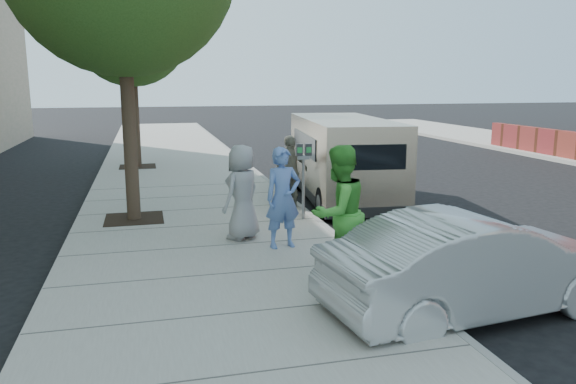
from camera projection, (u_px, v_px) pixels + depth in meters
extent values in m
plane|color=black|center=(264.00, 250.00, 10.16)|extent=(120.00, 120.00, 0.00)
cube|color=gray|center=(209.00, 250.00, 9.90)|extent=(5.00, 60.00, 0.15)
cube|color=gray|center=(339.00, 241.00, 10.49)|extent=(0.12, 60.00, 0.16)
cube|color=black|center=(134.00, 218.00, 11.86)|extent=(1.20, 1.20, 0.01)
cylinder|color=#38281E|center=(129.00, 125.00, 11.47)|extent=(0.28, 0.28, 3.96)
cube|color=black|center=(138.00, 166.00, 19.08)|extent=(1.20, 1.20, 0.01)
cylinder|color=#38281E|center=(135.00, 115.00, 18.74)|extent=(0.28, 0.28, 3.52)
sphere|color=#274D19|center=(130.00, 28.00, 18.20)|extent=(3.80, 3.80, 3.80)
sphere|color=#274D19|center=(149.00, 11.00, 17.86)|extent=(2.85, 2.85, 2.85)
sphere|color=#274D19|center=(114.00, 19.00, 18.49)|extent=(2.66, 2.66, 2.66)
cylinder|color=gray|center=(303.00, 189.00, 11.73)|extent=(0.06, 0.06, 1.26)
cube|color=gray|center=(304.00, 157.00, 11.60)|extent=(0.25, 0.08, 0.09)
cube|color=#2D2D30|center=(299.00, 150.00, 11.56)|extent=(0.14, 0.12, 0.25)
cube|color=#2D2D30|center=(308.00, 150.00, 11.59)|extent=(0.14, 0.12, 0.25)
cube|color=beige|center=(343.00, 157.00, 14.04)|extent=(2.48, 5.33, 1.90)
cube|color=beige|center=(321.00, 160.00, 16.86)|extent=(1.80, 0.72, 0.81)
cube|color=black|center=(372.00, 157.00, 11.46)|extent=(1.42, 0.18, 0.52)
cylinder|color=black|center=(300.00, 177.00, 15.73)|extent=(0.33, 0.75, 0.72)
cylinder|color=black|center=(358.00, 176.00, 15.95)|extent=(0.33, 0.75, 0.72)
cylinder|color=black|center=(324.00, 204.00, 12.33)|extent=(0.33, 0.75, 0.72)
cylinder|color=black|center=(397.00, 201.00, 12.55)|extent=(0.33, 0.75, 0.72)
imported|color=#A6AAAD|center=(474.00, 264.00, 7.27)|extent=(4.24, 1.96, 1.35)
imported|color=#597ABE|center=(283.00, 198.00, 9.69)|extent=(0.70, 0.51, 1.75)
imported|color=green|center=(339.00, 213.00, 8.09)|extent=(1.19, 1.09, 1.97)
imported|color=gray|center=(242.00, 192.00, 10.21)|extent=(1.00, 0.98, 1.74)
imported|color=slate|center=(291.00, 171.00, 12.85)|extent=(1.05, 0.77, 1.65)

